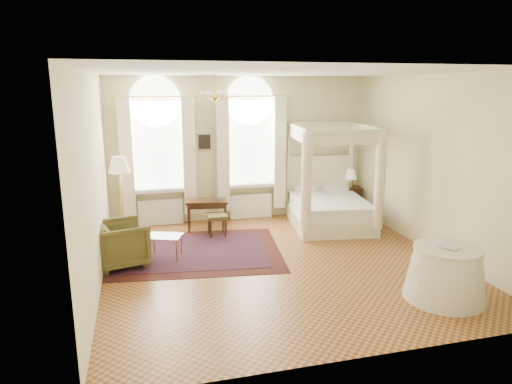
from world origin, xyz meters
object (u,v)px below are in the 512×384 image
at_px(nightstand, 351,200).
at_px(floor_lamp, 119,169).
at_px(canopy_bed, 330,204).
at_px(side_table, 445,273).
at_px(armchair, 121,244).
at_px(coffee_table, 165,238).
at_px(writing_desk, 207,204).
at_px(stool, 217,218).

height_order(nightstand, floor_lamp, floor_lamp).
height_order(canopy_bed, floor_lamp, canopy_bed).
bearing_deg(side_table, floor_lamp, 139.19).
height_order(armchair, coffee_table, armchair).
xyz_separation_m(writing_desk, floor_lamp, (-1.76, -0.15, 0.89)).
height_order(armchair, side_table, side_table).
distance_m(nightstand, stool, 3.62).
relative_size(writing_desk, stool, 2.05).
bearing_deg(stool, side_table, -53.32).
bearing_deg(writing_desk, canopy_bed, -7.86).
relative_size(nightstand, armchair, 0.76).
xyz_separation_m(canopy_bed, stool, (-2.57, -0.09, -0.12)).
bearing_deg(nightstand, side_table, -99.19).
xyz_separation_m(canopy_bed, nightstand, (0.93, 0.82, -0.18)).
relative_size(writing_desk, floor_lamp, 0.56).
xyz_separation_m(canopy_bed, side_table, (0.19, -3.79, -0.12)).
height_order(canopy_bed, coffee_table, canopy_bed).
height_order(canopy_bed, nightstand, canopy_bed).
distance_m(canopy_bed, side_table, 3.80).
height_order(nightstand, armchair, armchair).
xyz_separation_m(canopy_bed, coffee_table, (-3.71, -1.06, -0.13)).
xyz_separation_m(canopy_bed, armchair, (-4.47, -1.25, -0.11)).
distance_m(stool, coffee_table, 1.49).
relative_size(coffee_table, side_table, 0.62).
bearing_deg(floor_lamp, writing_desk, 4.82).
height_order(nightstand, writing_desk, writing_desk).
height_order(stool, coffee_table, stool).
bearing_deg(writing_desk, armchair, -137.34).
distance_m(writing_desk, floor_lamp, 1.98).
bearing_deg(armchair, writing_desk, -62.35).
height_order(stool, floor_lamp, floor_lamp).
bearing_deg(stool, nightstand, 14.58).
bearing_deg(stool, coffee_table, -139.41).
height_order(armchair, floor_lamp, floor_lamp).
height_order(writing_desk, armchair, armchair).
relative_size(writing_desk, armchair, 1.10).
bearing_deg(canopy_bed, floor_lamp, 177.12).
height_order(coffee_table, floor_lamp, floor_lamp).
relative_size(nightstand, floor_lamp, 0.39).
bearing_deg(floor_lamp, canopy_bed, -2.88).
xyz_separation_m(stool, floor_lamp, (-1.90, 0.32, 1.07)).
relative_size(writing_desk, side_table, 0.82).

